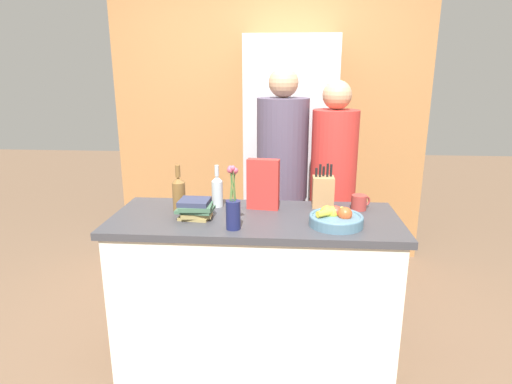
{
  "coord_description": "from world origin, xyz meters",
  "views": [
    {
      "loc": [
        0.18,
        -2.27,
        1.7
      ],
      "look_at": [
        0.0,
        0.08,
        1.04
      ],
      "focal_mm": 30.0,
      "sensor_mm": 36.0,
      "label": 1
    }
  ],
  "objects_px": {
    "fruit_bowl": "(336,218)",
    "bottle_vinegar": "(217,190)",
    "knife_block": "(323,191)",
    "person_in_blue": "(333,187)",
    "book_stack": "(196,209)",
    "bottle_oil": "(179,193)",
    "cereal_box": "(263,184)",
    "coffee_mug": "(359,202)",
    "person_at_sink": "(282,178)",
    "flower_vase": "(233,208)",
    "refrigerator": "(289,160)"
  },
  "relations": [
    {
      "from": "bottle_vinegar",
      "to": "person_at_sink",
      "type": "bearing_deg",
      "value": 55.19
    },
    {
      "from": "knife_block",
      "to": "bottle_vinegar",
      "type": "distance_m",
      "value": 0.63
    },
    {
      "from": "knife_block",
      "to": "person_in_blue",
      "type": "xyz_separation_m",
      "value": [
        0.1,
        0.42,
        -0.08
      ]
    },
    {
      "from": "bottle_vinegar",
      "to": "bottle_oil",
      "type": "bearing_deg",
      "value": -156.28
    },
    {
      "from": "refrigerator",
      "to": "person_at_sink",
      "type": "relative_size",
      "value": 1.14
    },
    {
      "from": "bottle_oil",
      "to": "person_at_sink",
      "type": "relative_size",
      "value": 0.16
    },
    {
      "from": "book_stack",
      "to": "bottle_oil",
      "type": "xyz_separation_m",
      "value": [
        -0.13,
        0.14,
        0.05
      ]
    },
    {
      "from": "refrigerator",
      "to": "cereal_box",
      "type": "bearing_deg",
      "value": -97.46
    },
    {
      "from": "bottle_vinegar",
      "to": "person_in_blue",
      "type": "distance_m",
      "value": 0.87
    },
    {
      "from": "fruit_bowl",
      "to": "bottle_vinegar",
      "type": "relative_size",
      "value": 1.12
    },
    {
      "from": "fruit_bowl",
      "to": "book_stack",
      "type": "relative_size",
      "value": 1.38
    },
    {
      "from": "knife_block",
      "to": "coffee_mug",
      "type": "relative_size",
      "value": 2.23
    },
    {
      "from": "flower_vase",
      "to": "cereal_box",
      "type": "bearing_deg",
      "value": 69.31
    },
    {
      "from": "knife_block",
      "to": "person_in_blue",
      "type": "relative_size",
      "value": 0.16
    },
    {
      "from": "coffee_mug",
      "to": "bottle_vinegar",
      "type": "bearing_deg",
      "value": -179.86
    },
    {
      "from": "knife_block",
      "to": "cereal_box",
      "type": "distance_m",
      "value": 0.37
    },
    {
      "from": "book_stack",
      "to": "knife_block",
      "type": "bearing_deg",
      "value": 21.21
    },
    {
      "from": "knife_block",
      "to": "flower_vase",
      "type": "distance_m",
      "value": 0.64
    },
    {
      "from": "coffee_mug",
      "to": "book_stack",
      "type": "relative_size",
      "value": 0.58
    },
    {
      "from": "fruit_bowl",
      "to": "person_at_sink",
      "type": "height_order",
      "value": "person_at_sink"
    },
    {
      "from": "coffee_mug",
      "to": "refrigerator",
      "type": "bearing_deg",
      "value": 109.98
    },
    {
      "from": "cereal_box",
      "to": "bottle_oil",
      "type": "relative_size",
      "value": 1.1
    },
    {
      "from": "flower_vase",
      "to": "book_stack",
      "type": "distance_m",
      "value": 0.27
    },
    {
      "from": "fruit_bowl",
      "to": "person_in_blue",
      "type": "distance_m",
      "value": 0.74
    },
    {
      "from": "flower_vase",
      "to": "person_at_sink",
      "type": "relative_size",
      "value": 0.19
    },
    {
      "from": "refrigerator",
      "to": "person_in_blue",
      "type": "bearing_deg",
      "value": -65.75
    },
    {
      "from": "fruit_bowl",
      "to": "bottle_vinegar",
      "type": "distance_m",
      "value": 0.73
    },
    {
      "from": "flower_vase",
      "to": "bottle_vinegar",
      "type": "xyz_separation_m",
      "value": [
        -0.14,
        0.37,
        -0.01
      ]
    },
    {
      "from": "knife_block",
      "to": "cereal_box",
      "type": "relative_size",
      "value": 0.88
    },
    {
      "from": "fruit_bowl",
      "to": "cereal_box",
      "type": "bearing_deg",
      "value": 147.58
    },
    {
      "from": "fruit_bowl",
      "to": "coffee_mug",
      "type": "relative_size",
      "value": 2.4
    },
    {
      "from": "cereal_box",
      "to": "person_at_sink",
      "type": "xyz_separation_m",
      "value": [
        0.1,
        0.57,
        -0.1
      ]
    },
    {
      "from": "cereal_box",
      "to": "person_at_sink",
      "type": "relative_size",
      "value": 0.17
    },
    {
      "from": "refrigerator",
      "to": "cereal_box",
      "type": "relative_size",
      "value": 6.63
    },
    {
      "from": "coffee_mug",
      "to": "fruit_bowl",
      "type": "bearing_deg",
      "value": -120.83
    },
    {
      "from": "bottle_oil",
      "to": "person_at_sink",
      "type": "height_order",
      "value": "person_at_sink"
    },
    {
      "from": "fruit_bowl",
      "to": "bottle_oil",
      "type": "height_order",
      "value": "bottle_oil"
    },
    {
      "from": "flower_vase",
      "to": "bottle_vinegar",
      "type": "bearing_deg",
      "value": 110.97
    },
    {
      "from": "book_stack",
      "to": "person_at_sink",
      "type": "xyz_separation_m",
      "value": [
        0.46,
        0.77,
        -0.0
      ]
    },
    {
      "from": "knife_block",
      "to": "flower_vase",
      "type": "relative_size",
      "value": 0.78
    },
    {
      "from": "flower_vase",
      "to": "book_stack",
      "type": "height_order",
      "value": "flower_vase"
    },
    {
      "from": "coffee_mug",
      "to": "person_at_sink",
      "type": "height_order",
      "value": "person_at_sink"
    },
    {
      "from": "knife_block",
      "to": "flower_vase",
      "type": "xyz_separation_m",
      "value": [
        -0.49,
        -0.42,
        0.02
      ]
    },
    {
      "from": "fruit_bowl",
      "to": "bottle_vinegar",
      "type": "bearing_deg",
      "value": 157.68
    },
    {
      "from": "fruit_bowl",
      "to": "person_at_sink",
      "type": "distance_m",
      "value": 0.87
    },
    {
      "from": "cereal_box",
      "to": "bottle_oil",
      "type": "xyz_separation_m",
      "value": [
        -0.49,
        -0.07,
        -0.04
      ]
    },
    {
      "from": "bottle_oil",
      "to": "person_in_blue",
      "type": "relative_size",
      "value": 0.16
    },
    {
      "from": "book_stack",
      "to": "bottle_vinegar",
      "type": "relative_size",
      "value": 0.81
    },
    {
      "from": "book_stack",
      "to": "bottle_oil",
      "type": "relative_size",
      "value": 0.76
    },
    {
      "from": "book_stack",
      "to": "refrigerator",
      "type": "bearing_deg",
      "value": 69.51
    }
  ]
}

